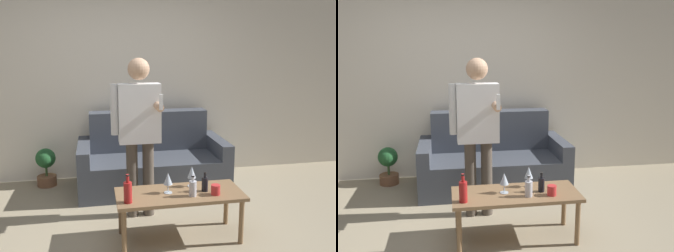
{
  "view_description": "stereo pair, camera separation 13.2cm",
  "coord_description": "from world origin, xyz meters",
  "views": [
    {
      "loc": [
        -0.29,
        -2.84,
        1.69
      ],
      "look_at": [
        0.4,
        0.6,
        0.95
      ],
      "focal_mm": 40.0,
      "sensor_mm": 36.0,
      "label": 1
    },
    {
      "loc": [
        -0.16,
        -2.86,
        1.69
      ],
      "look_at": [
        0.4,
        0.6,
        0.95
      ],
      "focal_mm": 40.0,
      "sensor_mm": 36.0,
      "label": 2
    }
  ],
  "objects": [
    {
      "name": "wine_glass_far",
      "position": [
        0.56,
        0.31,
        0.57
      ],
      "size": [
        0.08,
        0.08,
        0.19
      ],
      "color": "silver",
      "rests_on": "coffee_table"
    },
    {
      "name": "cup_on_table",
      "position": [
        0.71,
        0.08,
        0.48
      ],
      "size": [
        0.08,
        0.08,
        0.09
      ],
      "color": "red",
      "rests_on": "coffee_table"
    },
    {
      "name": "bottle_green",
      "position": [
        0.51,
        0.09,
        0.51
      ],
      "size": [
        0.07,
        0.07,
        0.19
      ],
      "color": "silver",
      "rests_on": "coffee_table"
    },
    {
      "name": "person_standing_front",
      "position": [
        0.13,
        0.73,
        0.94
      ],
      "size": [
        0.48,
        0.41,
        1.59
      ],
      "color": "brown",
      "rests_on": "ground_plane"
    },
    {
      "name": "wall_back",
      "position": [
        0.0,
        2.04,
        1.35
      ],
      "size": [
        8.0,
        0.06,
        2.7
      ],
      "color": "beige",
      "rests_on": "ground_plane"
    },
    {
      "name": "bottle_orange",
      "position": [
        -0.05,
        0.05,
        0.53
      ],
      "size": [
        0.07,
        0.07,
        0.24
      ],
      "color": "#B21E1E",
      "rests_on": "coffee_table"
    },
    {
      "name": "potted_plant",
      "position": [
        -0.91,
        1.79,
        0.26
      ],
      "size": [
        0.24,
        0.24,
        0.47
      ],
      "color": "#936042",
      "rests_on": "ground_plane"
    },
    {
      "name": "wine_glass_near",
      "position": [
        0.32,
        0.2,
        0.56
      ],
      "size": [
        0.08,
        0.08,
        0.18
      ],
      "color": "silver",
      "rests_on": "coffee_table"
    },
    {
      "name": "couch",
      "position": [
        0.38,
        1.54,
        0.31
      ],
      "size": [
        1.76,
        0.88,
        0.9
      ],
      "color": "#474C56",
      "rests_on": "ground_plane"
    },
    {
      "name": "bottle_dark",
      "position": [
        0.64,
        0.17,
        0.51
      ],
      "size": [
        0.06,
        0.06,
        0.18
      ],
      "color": "black",
      "rests_on": "coffee_table"
    },
    {
      "name": "coffee_table",
      "position": [
        0.42,
        0.18,
        0.39
      ],
      "size": [
        1.12,
        0.48,
        0.44
      ],
      "color": "#8E6B47",
      "rests_on": "ground_plane"
    }
  ]
}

